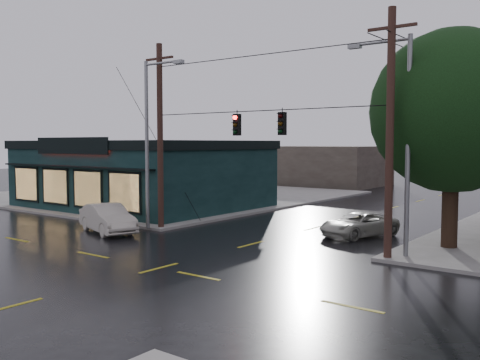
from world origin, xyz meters
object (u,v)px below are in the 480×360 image
Objects in this scene: corner_tree at (453,111)px; sedan_cream at (108,218)px; utility_pole_ne at (387,261)px; utility_pole_nw at (161,230)px; suv_silver at (359,225)px.

sedan_cream is (-15.90, -6.17, -5.40)m from corner_tree.
utility_pole_nw is at bearing 180.00° from utility_pole_ne.
utility_pole_ne reaches higher than suv_silver.
utility_pole_nw is at bearing -134.60° from suv_silver.
corner_tree reaches higher than utility_pole_nw.
utility_pole_ne is at bearing -61.73° from sedan_cream.
utility_pole_nw and utility_pole_ne have the same top height.
utility_pole_ne is at bearing -34.10° from suv_silver.
suv_silver is (-3.38, 4.62, 0.61)m from utility_pole_ne.
utility_pole_ne is at bearing 0.00° from utility_pole_nw.
corner_tree is at bearing 9.06° from suv_silver.
utility_pole_ne is (-1.37, -3.73, -6.17)m from corner_tree.
corner_tree reaches higher than utility_pole_ne.
sedan_cream is at bearing -127.89° from suv_silver.
sedan_cream is 13.21m from suv_silver.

